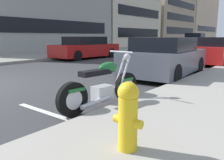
% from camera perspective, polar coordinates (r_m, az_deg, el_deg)
% --- Properties ---
extents(sidewalk_far_curb, '(120.00, 5.00, 0.14)m').
position_cam_1_polar(sidewalk_far_curb, '(20.12, -5.49, 6.90)').
color(sidewalk_far_curb, gray).
rests_on(sidewalk_far_curb, ground).
extents(parking_stall_stripe, '(0.12, 2.20, 0.01)m').
position_cam_1_polar(parking_stall_stripe, '(4.41, -14.19, -8.35)').
color(parking_stall_stripe, silver).
rests_on(parking_stall_stripe, ground).
extents(parked_motorcycle, '(2.11, 0.62, 1.11)m').
position_cam_1_polar(parked_motorcycle, '(4.61, -2.20, -1.68)').
color(parked_motorcycle, black).
rests_on(parked_motorcycle, ground).
extents(parked_car_at_intersection, '(4.12, 2.09, 1.38)m').
position_cam_1_polar(parked_car_at_intersection, '(8.51, 13.07, 5.39)').
color(parked_car_at_intersection, '#4C515B').
rests_on(parked_car_at_intersection, ground).
extents(parked_car_mid_block, '(4.45, 1.99, 1.37)m').
position_cam_1_polar(parked_car_mid_block, '(13.32, 23.80, 6.57)').
color(parked_car_mid_block, '#AD1919').
rests_on(parked_car_mid_block, ground).
extents(crossing_truck, '(2.23, 5.30, 1.81)m').
position_cam_1_polar(crossing_truck, '(31.80, 21.09, 9.07)').
color(crossing_truck, '#B7B7BC').
rests_on(crossing_truck, ground).
extents(car_opposite_curb, '(4.67, 2.02, 1.40)m').
position_cam_1_polar(car_opposite_curb, '(15.19, -6.55, 7.88)').
color(car_opposite_curb, '#AD1919').
rests_on(car_opposite_curb, ground).
extents(fire_hydrant, '(0.24, 0.36, 0.80)m').
position_cam_1_polar(fire_hydrant, '(2.62, 3.96, -8.48)').
color(fire_hydrant, gold).
rests_on(fire_hydrant, sidewalk_near_curb).
extents(townhouse_mid_block, '(11.57, 8.23, 8.40)m').
position_cam_1_polar(townhouse_mid_block, '(33.43, 0.88, 15.57)').
color(townhouse_mid_block, beige).
rests_on(townhouse_mid_block, ground).
extents(townhouse_behind_pole, '(14.05, 8.80, 10.75)m').
position_cam_1_polar(townhouse_behind_pole, '(45.39, 11.66, 15.59)').
color(townhouse_behind_pole, tan).
rests_on(townhouse_behind_pole, ground).
extents(townhouse_near_left, '(15.87, 10.12, 13.78)m').
position_cam_1_polar(townhouse_near_left, '(59.70, 17.99, 15.55)').
color(townhouse_near_left, beige).
rests_on(townhouse_near_left, ground).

